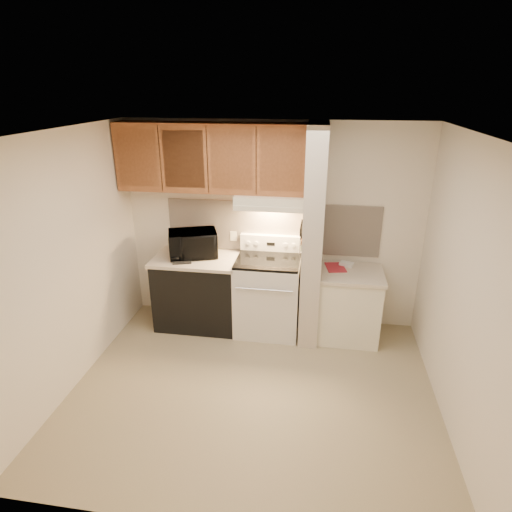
# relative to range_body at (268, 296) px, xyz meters

# --- Properties ---
(floor) EXTENTS (3.60, 3.60, 0.00)m
(floor) POSITION_rel_range_body_xyz_m (0.00, -1.16, -0.46)
(floor) COLOR tan
(floor) RESTS_ON ground
(ceiling) EXTENTS (3.60, 3.60, 0.00)m
(ceiling) POSITION_rel_range_body_xyz_m (0.00, -1.16, 2.04)
(ceiling) COLOR white
(ceiling) RESTS_ON wall_back
(wall_back) EXTENTS (3.60, 2.50, 0.02)m
(wall_back) POSITION_rel_range_body_xyz_m (0.00, 0.34, 0.79)
(wall_back) COLOR #F0E3CD
(wall_back) RESTS_ON floor
(wall_left) EXTENTS (0.02, 3.00, 2.50)m
(wall_left) POSITION_rel_range_body_xyz_m (-1.80, -1.16, 0.79)
(wall_left) COLOR #F0E3CD
(wall_left) RESTS_ON floor
(wall_right) EXTENTS (0.02, 3.00, 2.50)m
(wall_right) POSITION_rel_range_body_xyz_m (1.80, -1.16, 0.79)
(wall_right) COLOR #F0E3CD
(wall_right) RESTS_ON floor
(backsplash) EXTENTS (2.60, 0.02, 0.63)m
(backsplash) POSITION_rel_range_body_xyz_m (0.00, 0.33, 0.78)
(backsplash) COLOR beige
(backsplash) RESTS_ON wall_back
(range_body) EXTENTS (0.76, 0.65, 0.92)m
(range_body) POSITION_rel_range_body_xyz_m (0.00, 0.00, 0.00)
(range_body) COLOR silver
(range_body) RESTS_ON floor
(oven_window) EXTENTS (0.50, 0.01, 0.30)m
(oven_window) POSITION_rel_range_body_xyz_m (0.00, -0.32, 0.04)
(oven_window) COLOR black
(oven_window) RESTS_ON range_body
(oven_handle) EXTENTS (0.65, 0.02, 0.02)m
(oven_handle) POSITION_rel_range_body_xyz_m (0.00, -0.35, 0.26)
(oven_handle) COLOR silver
(oven_handle) RESTS_ON range_body
(cooktop) EXTENTS (0.74, 0.64, 0.03)m
(cooktop) POSITION_rel_range_body_xyz_m (0.00, 0.00, 0.48)
(cooktop) COLOR black
(cooktop) RESTS_ON range_body
(range_backguard) EXTENTS (0.76, 0.08, 0.20)m
(range_backguard) POSITION_rel_range_body_xyz_m (0.00, 0.28, 0.59)
(range_backguard) COLOR silver
(range_backguard) RESTS_ON range_body
(range_display) EXTENTS (0.10, 0.01, 0.04)m
(range_display) POSITION_rel_range_body_xyz_m (0.00, 0.24, 0.59)
(range_display) COLOR black
(range_display) RESTS_ON range_backguard
(range_knob_left_outer) EXTENTS (0.05, 0.02, 0.05)m
(range_knob_left_outer) POSITION_rel_range_body_xyz_m (-0.28, 0.24, 0.59)
(range_knob_left_outer) COLOR silver
(range_knob_left_outer) RESTS_ON range_backguard
(range_knob_left_inner) EXTENTS (0.05, 0.02, 0.05)m
(range_knob_left_inner) POSITION_rel_range_body_xyz_m (-0.18, 0.24, 0.59)
(range_knob_left_inner) COLOR silver
(range_knob_left_inner) RESTS_ON range_backguard
(range_knob_right_inner) EXTENTS (0.05, 0.02, 0.05)m
(range_knob_right_inner) POSITION_rel_range_body_xyz_m (0.18, 0.24, 0.59)
(range_knob_right_inner) COLOR silver
(range_knob_right_inner) RESTS_ON range_backguard
(range_knob_right_outer) EXTENTS (0.05, 0.02, 0.05)m
(range_knob_right_outer) POSITION_rel_range_body_xyz_m (0.28, 0.24, 0.59)
(range_knob_right_outer) COLOR silver
(range_knob_right_outer) RESTS_ON range_backguard
(dishwasher_front) EXTENTS (1.00, 0.63, 0.87)m
(dishwasher_front) POSITION_rel_range_body_xyz_m (-0.88, 0.01, -0.03)
(dishwasher_front) COLOR black
(dishwasher_front) RESTS_ON floor
(left_countertop) EXTENTS (1.04, 0.67, 0.04)m
(left_countertop) POSITION_rel_range_body_xyz_m (-0.88, 0.01, 0.43)
(left_countertop) COLOR beige
(left_countertop) RESTS_ON dishwasher_front
(spoon_rest) EXTENTS (0.23, 0.13, 0.01)m
(spoon_rest) POSITION_rel_range_body_xyz_m (-0.99, -0.19, 0.46)
(spoon_rest) COLOR black
(spoon_rest) RESTS_ON left_countertop
(teal_jar) EXTENTS (0.09, 0.09, 0.09)m
(teal_jar) POSITION_rel_range_body_xyz_m (-1.14, 0.14, 0.50)
(teal_jar) COLOR #2B5E53
(teal_jar) RESTS_ON left_countertop
(outlet) EXTENTS (0.08, 0.01, 0.12)m
(outlet) POSITION_rel_range_body_xyz_m (-0.48, 0.32, 0.64)
(outlet) COLOR white
(outlet) RESTS_ON backsplash
(microwave) EXTENTS (0.66, 0.55, 0.31)m
(microwave) POSITION_rel_range_body_xyz_m (-0.93, 0.06, 0.61)
(microwave) COLOR black
(microwave) RESTS_ON left_countertop
(partition_pillar) EXTENTS (0.22, 0.70, 2.50)m
(partition_pillar) POSITION_rel_range_body_xyz_m (0.51, -0.01, 0.79)
(partition_pillar) COLOR beige
(partition_pillar) RESTS_ON floor
(pillar_trim) EXTENTS (0.01, 0.70, 0.04)m
(pillar_trim) POSITION_rel_range_body_xyz_m (0.39, -0.01, 0.84)
(pillar_trim) COLOR #9A5830
(pillar_trim) RESTS_ON partition_pillar
(knife_strip) EXTENTS (0.02, 0.42, 0.04)m
(knife_strip) POSITION_rel_range_body_xyz_m (0.39, -0.06, 0.86)
(knife_strip) COLOR black
(knife_strip) RESTS_ON partition_pillar
(knife_blade_a) EXTENTS (0.01, 0.03, 0.16)m
(knife_blade_a) POSITION_rel_range_body_xyz_m (0.38, -0.22, 0.76)
(knife_blade_a) COLOR silver
(knife_blade_a) RESTS_ON knife_strip
(knife_handle_a) EXTENTS (0.02, 0.02, 0.10)m
(knife_handle_a) POSITION_rel_range_body_xyz_m (0.38, -0.21, 0.91)
(knife_handle_a) COLOR black
(knife_handle_a) RESTS_ON knife_strip
(knife_blade_b) EXTENTS (0.01, 0.04, 0.18)m
(knife_blade_b) POSITION_rel_range_body_xyz_m (0.38, -0.14, 0.75)
(knife_blade_b) COLOR silver
(knife_blade_b) RESTS_ON knife_strip
(knife_handle_b) EXTENTS (0.02, 0.02, 0.10)m
(knife_handle_b) POSITION_rel_range_body_xyz_m (0.38, -0.14, 0.91)
(knife_handle_b) COLOR black
(knife_handle_b) RESTS_ON knife_strip
(knife_blade_c) EXTENTS (0.01, 0.04, 0.20)m
(knife_blade_c) POSITION_rel_range_body_xyz_m (0.38, -0.06, 0.74)
(knife_blade_c) COLOR silver
(knife_blade_c) RESTS_ON knife_strip
(knife_handle_c) EXTENTS (0.02, 0.02, 0.10)m
(knife_handle_c) POSITION_rel_range_body_xyz_m (0.38, -0.05, 0.91)
(knife_handle_c) COLOR black
(knife_handle_c) RESTS_ON knife_strip
(knife_blade_d) EXTENTS (0.01, 0.04, 0.16)m
(knife_blade_d) POSITION_rel_range_body_xyz_m (0.38, 0.02, 0.76)
(knife_blade_d) COLOR silver
(knife_blade_d) RESTS_ON knife_strip
(knife_handle_d) EXTENTS (0.02, 0.02, 0.10)m
(knife_handle_d) POSITION_rel_range_body_xyz_m (0.38, 0.02, 0.91)
(knife_handle_d) COLOR black
(knife_handle_d) RESTS_ON knife_strip
(knife_blade_e) EXTENTS (0.01, 0.04, 0.18)m
(knife_blade_e) POSITION_rel_range_body_xyz_m (0.38, 0.11, 0.75)
(knife_blade_e) COLOR silver
(knife_blade_e) RESTS_ON knife_strip
(knife_handle_e) EXTENTS (0.02, 0.02, 0.10)m
(knife_handle_e) POSITION_rel_range_body_xyz_m (0.38, 0.10, 0.91)
(knife_handle_e) COLOR black
(knife_handle_e) RESTS_ON knife_strip
(oven_mitt) EXTENTS (0.03, 0.10, 0.24)m
(oven_mitt) POSITION_rel_range_body_xyz_m (0.38, 0.17, 0.68)
(oven_mitt) COLOR slate
(oven_mitt) RESTS_ON partition_pillar
(right_cab_base) EXTENTS (0.70, 0.60, 0.81)m
(right_cab_base) POSITION_rel_range_body_xyz_m (0.97, -0.01, -0.06)
(right_cab_base) COLOR white
(right_cab_base) RESTS_ON floor
(right_countertop) EXTENTS (0.74, 0.64, 0.04)m
(right_countertop) POSITION_rel_range_body_xyz_m (0.97, -0.01, 0.37)
(right_countertop) COLOR beige
(right_countertop) RESTS_ON right_cab_base
(red_folder) EXTENTS (0.26, 0.33, 0.01)m
(red_folder) POSITION_rel_range_body_xyz_m (0.79, 0.09, 0.39)
(red_folder) COLOR #AC2431
(red_folder) RESTS_ON right_countertop
(white_box) EXTENTS (0.18, 0.15, 0.04)m
(white_box) POSITION_rel_range_body_xyz_m (0.92, 0.17, 0.41)
(white_box) COLOR white
(white_box) RESTS_ON right_countertop
(range_hood) EXTENTS (0.78, 0.44, 0.15)m
(range_hood) POSITION_rel_range_body_xyz_m (0.00, 0.12, 1.17)
(range_hood) COLOR white
(range_hood) RESTS_ON upper_cabinets
(hood_lip) EXTENTS (0.78, 0.04, 0.06)m
(hood_lip) POSITION_rel_range_body_xyz_m (0.00, -0.08, 1.12)
(hood_lip) COLOR white
(hood_lip) RESTS_ON range_hood
(upper_cabinets) EXTENTS (2.18, 0.33, 0.77)m
(upper_cabinets) POSITION_rel_range_body_xyz_m (-0.69, 0.17, 1.62)
(upper_cabinets) COLOR #9A5830
(upper_cabinets) RESTS_ON wall_back
(cab_door_a) EXTENTS (0.46, 0.01, 0.63)m
(cab_door_a) POSITION_rel_range_body_xyz_m (-1.51, 0.01, 1.62)
(cab_door_a) COLOR #9A5830
(cab_door_a) RESTS_ON upper_cabinets
(cab_gap_a) EXTENTS (0.01, 0.01, 0.73)m
(cab_gap_a) POSITION_rel_range_body_xyz_m (-1.23, 0.01, 1.62)
(cab_gap_a) COLOR black
(cab_gap_a) RESTS_ON upper_cabinets
(cab_door_b) EXTENTS (0.46, 0.01, 0.63)m
(cab_door_b) POSITION_rel_range_body_xyz_m (-0.96, 0.01, 1.62)
(cab_door_b) COLOR #9A5830
(cab_door_b) RESTS_ON upper_cabinets
(cab_gap_b) EXTENTS (0.01, 0.01, 0.73)m
(cab_gap_b) POSITION_rel_range_body_xyz_m (-0.69, 0.01, 1.62)
(cab_gap_b) COLOR black
(cab_gap_b) RESTS_ON upper_cabinets
(cab_door_c) EXTENTS (0.46, 0.01, 0.63)m
(cab_door_c) POSITION_rel_range_body_xyz_m (-0.42, 0.01, 1.62)
(cab_door_c) COLOR #9A5830
(cab_door_c) RESTS_ON upper_cabinets
(cab_gap_c) EXTENTS (0.01, 0.01, 0.73)m
(cab_gap_c) POSITION_rel_range_body_xyz_m (-0.14, 0.01, 1.62)
(cab_gap_c) COLOR black
(cab_gap_c) RESTS_ON upper_cabinets
(cab_door_d) EXTENTS (0.46, 0.01, 0.63)m
(cab_door_d) POSITION_rel_range_body_xyz_m (0.13, 0.01, 1.62)
(cab_door_d) COLOR #9A5830
(cab_door_d) RESTS_ON upper_cabinets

